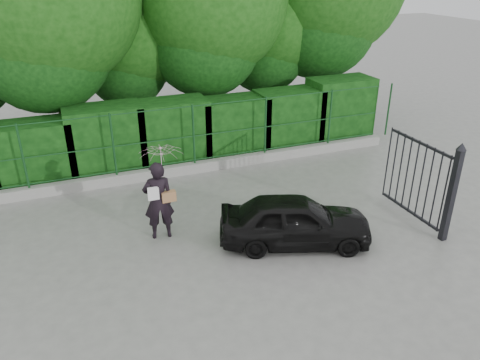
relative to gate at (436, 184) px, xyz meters
name	(u,v)px	position (x,y,z in m)	size (l,w,h in m)	color
ground	(236,253)	(-4.60, 0.72, -1.19)	(80.00, 80.00, 0.00)	gray
kerb	(182,169)	(-4.60, 5.22, -1.04)	(14.00, 0.25, 0.30)	#9E9E99
fence	(188,135)	(-4.38, 5.22, 0.01)	(14.13, 0.06, 1.80)	#14421C
hedge	(175,132)	(-4.51, 6.22, -0.20)	(14.20, 1.20, 2.17)	black
trees	(183,1)	(-3.46, 8.46, 3.43)	(17.10, 6.15, 8.08)	black
gate	(436,184)	(0.00, 0.00, 0.00)	(0.22, 2.33, 2.36)	black
woman	(161,180)	(-5.88, 2.05, 0.23)	(0.99, 0.98, 2.20)	black
car	(295,220)	(-3.23, 0.66, -0.62)	(1.35, 3.35, 1.14)	black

